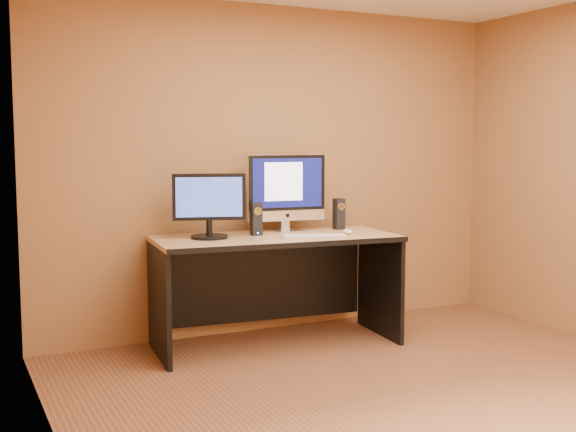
{
  "coord_description": "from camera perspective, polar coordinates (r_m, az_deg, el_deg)",
  "views": [
    {
      "loc": [
        -2.49,
        -3.28,
        1.53
      ],
      "look_at": [
        -0.2,
        1.42,
        0.98
      ],
      "focal_mm": 45.0,
      "sensor_mm": 36.0,
      "label": 1
    }
  ],
  "objects": [
    {
      "name": "mouse",
      "position": [
        5.49,
        4.74,
        -1.21
      ],
      "size": [
        0.08,
        0.12,
        0.04
      ],
      "primitive_type": "ellipsoid",
      "rotation": [
        0.0,
        0.0,
        -0.17
      ],
      "color": "white",
      "rests_on": "desk"
    },
    {
      "name": "desk",
      "position": [
        5.42,
        -0.96,
        -5.93
      ],
      "size": [
        1.85,
        0.94,
        0.83
      ],
      "primitive_type": null,
      "rotation": [
        0.0,
        0.0,
        -0.09
      ],
      "color": "tan",
      "rests_on": "ground"
    },
    {
      "name": "floor",
      "position": [
        4.4,
        10.82,
        -14.51
      ],
      "size": [
        4.0,
        4.0,
        0.0
      ],
      "primitive_type": "plane",
      "color": "brown",
      "rests_on": "ground"
    },
    {
      "name": "imac",
      "position": [
        5.58,
        -0.0,
        1.89
      ],
      "size": [
        0.65,
        0.28,
        0.61
      ],
      "primitive_type": null,
      "rotation": [
        0.0,
        0.0,
        -0.08
      ],
      "color": "silver",
      "rests_on": "desk"
    },
    {
      "name": "second_monitor",
      "position": [
        5.23,
        -6.26,
        0.78
      ],
      "size": [
        0.59,
        0.41,
        0.47
      ],
      "primitive_type": null,
      "rotation": [
        0.0,
        0.0,
        -0.29
      ],
      "color": "black",
      "rests_on": "desk"
    },
    {
      "name": "cable_a",
      "position": [
        5.71,
        0.44,
        -1.07
      ],
      "size": [
        0.1,
        0.23,
        0.01
      ],
      "primitive_type": "cylinder",
      "rotation": [
        1.57,
        0.0,
        0.36
      ],
      "color": "black",
      "rests_on": "desk"
    },
    {
      "name": "walls",
      "position": [
        4.13,
        11.17,
        2.65
      ],
      "size": [
        4.0,
        4.0,
        2.6
      ],
      "primitive_type": null,
      "color": "#8E5F39",
      "rests_on": "ground"
    },
    {
      "name": "speaker_right",
      "position": [
        5.77,
        4.04,
        0.17
      ],
      "size": [
        0.08,
        0.08,
        0.25
      ],
      "primitive_type": null,
      "rotation": [
        0.0,
        0.0,
        -0.05
      ],
      "color": "black",
      "rests_on": "desk"
    },
    {
      "name": "speaker_left",
      "position": [
        5.39,
        -2.52,
        -0.23
      ],
      "size": [
        0.09,
        0.09,
        0.25
      ],
      "primitive_type": null,
      "rotation": [
        0.0,
        0.0,
        -0.12
      ],
      "color": "black",
      "rests_on": "desk"
    },
    {
      "name": "keyboard",
      "position": [
        5.28,
        2.12,
        -1.59
      ],
      "size": [
        0.5,
        0.25,
        0.02
      ],
      "primitive_type": "cube",
      "rotation": [
        0.0,
        0.0,
        -0.26
      ],
      "color": "silver",
      "rests_on": "desk"
    },
    {
      "name": "cable_b",
      "position": [
        5.74,
        -0.46,
        -1.03
      ],
      "size": [
        0.14,
        0.15,
        0.01
      ],
      "primitive_type": "cylinder",
      "rotation": [
        1.57,
        0.0,
        -0.74
      ],
      "color": "black",
      "rests_on": "desk"
    }
  ]
}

